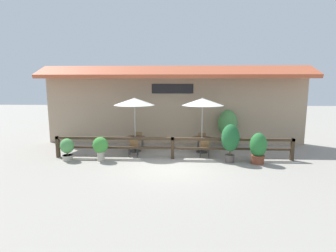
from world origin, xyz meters
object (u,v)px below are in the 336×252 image
patio_umbrella_middle (203,102)px  potted_plant_tall_tropical (100,147)px  chair_middle_streetside (205,146)px  potted_plant_entrance_palm (258,148)px  potted_plant_corner_fern (67,148)px  chair_near_wallside (139,139)px  dining_table_middle (202,141)px  chair_near_streetside (133,146)px  chair_middle_wallside (202,139)px  patio_umbrella_near (134,102)px  dining_table_near (135,140)px  potted_plant_small_flowering (230,139)px  potted_plant_broad_leaf (228,124)px

patio_umbrella_middle → potted_plant_tall_tropical: bearing=-159.9°
chair_middle_streetside → potted_plant_entrance_palm: potted_plant_entrance_palm is taller
chair_middle_streetside → potted_plant_corner_fern: potted_plant_corner_fern is taller
chair_near_wallside → dining_table_middle: size_ratio=0.82×
chair_near_streetside → potted_plant_corner_fern: bearing=-165.4°
chair_middle_streetside → chair_middle_wallside: bearing=95.4°
potted_plant_entrance_palm → potted_plant_tall_tropical: potted_plant_entrance_palm is taller
patio_umbrella_near → potted_plant_tall_tropical: bearing=-126.3°
chair_near_wallside → potted_plant_entrance_palm: (5.35, -2.51, 0.20)m
dining_table_near → patio_umbrella_middle: (3.22, -0.02, 1.85)m
potted_plant_entrance_palm → potted_plant_tall_tropical: (-6.59, 0.08, -0.04)m
potted_plant_small_flowering → potted_plant_broad_leaf: 2.92m
dining_table_near → chair_near_streetside: (0.06, -0.79, -0.10)m
chair_near_wallside → potted_plant_small_flowering: (4.23, -2.38, 0.51)m
chair_near_streetside → chair_near_wallside: (-0.02, 1.58, 0.00)m
dining_table_near → chair_middle_streetside: (3.29, -0.77, -0.10)m
patio_umbrella_near → chair_near_wallside: 2.11m
dining_table_middle → chair_middle_streetside: chair_middle_streetside is taller
dining_table_middle → potted_plant_corner_fern: potted_plant_corner_fern is taller
chair_middle_streetside → chair_middle_wallside: 1.50m
dining_table_middle → potted_plant_broad_leaf: bearing=42.6°
patio_umbrella_near → dining_table_near: bearing=-45.0°
potted_plant_corner_fern → potted_plant_small_flowering: potted_plant_small_flowering is taller
patio_umbrella_middle → chair_near_streetside: bearing=-166.3°
dining_table_middle → potted_plant_tall_tropical: 4.71m
chair_middle_streetside → patio_umbrella_near: bearing=172.0°
chair_middle_streetside → potted_plant_corner_fern: size_ratio=0.88×
potted_plant_tall_tropical → potted_plant_small_flowering: potted_plant_small_flowering is taller
potted_plant_tall_tropical → potted_plant_corner_fern: bearing=-179.8°
patio_umbrella_near → chair_near_streetside: patio_umbrella_near is taller
chair_near_streetside → patio_umbrella_middle: (3.16, 0.77, 1.95)m
chair_near_streetside → patio_umbrella_middle: 3.80m
dining_table_near → chair_middle_wallside: size_ratio=1.22×
chair_near_streetside → chair_near_wallside: same height
patio_umbrella_near → chair_middle_wallside: 3.89m
chair_middle_wallside → potted_plant_small_flowering: bearing=118.7°
potted_plant_corner_fern → potted_plant_small_flowering: 6.94m
potted_plant_small_flowering → dining_table_near: bearing=159.6°
chair_middle_streetside → potted_plant_broad_leaf: size_ratio=0.44×
potted_plant_tall_tropical → dining_table_middle: bearing=20.1°
potted_plant_corner_fern → chair_near_streetside: bearing=17.5°
chair_near_streetside → potted_plant_broad_leaf: bearing=21.5°
chair_near_wallside → potted_plant_broad_leaf: (4.61, 0.51, 0.73)m
chair_near_streetside → chair_middle_streetside: bearing=-2.6°
dining_table_middle → potted_plant_small_flowering: (1.05, -1.57, 0.41)m
patio_umbrella_middle → dining_table_middle: (-0.00, 0.00, -1.85)m
chair_near_streetside → potted_plant_small_flowering: (4.21, -0.80, 0.51)m
chair_middle_wallside → dining_table_middle: bearing=90.6°
chair_middle_wallside → chair_middle_streetside: bearing=96.0°
patio_umbrella_middle → potted_plant_small_flowering: (1.05, -1.57, -1.45)m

